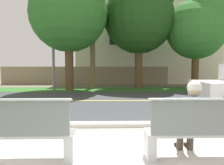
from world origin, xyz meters
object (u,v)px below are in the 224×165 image
Objects in this scene: shade_tree_far_left at (71,7)px; shade_tree_left at (141,13)px; seated_person_blue at (192,116)px; bench_right at (208,132)px; shade_tree_centre at (199,25)px; streetlamp at (53,19)px; bench_left at (11,133)px.

shade_tree_far_left is 4.49m from shade_tree_left.
seated_person_blue is 12.04m from shade_tree_left.
bench_right is 12.37m from shade_tree_centre.
bench_right is at bearing -40.09° from seated_person_blue.
shade_tree_left reaches higher than seated_person_blue.
bench_right is at bearing -93.10° from shade_tree_left.
shade_tree_far_left is (1.09, -0.35, 0.63)m from streetlamp.
seated_person_blue is 0.17× the size of streetlamp.
shade_tree_far_left is 1.21× the size of shade_tree_centre.
shade_tree_far_left is 7.96m from shade_tree_centre.
seated_person_blue is at bearing 139.91° from bench_right.
shade_tree_left is (5.38, 0.96, 0.59)m from streetlamp.
streetlamp is 1.31m from shade_tree_far_left.
shade_tree_left is 1.20× the size of shade_tree_centre.
shade_tree_centre is (8.94, 0.60, -0.21)m from streetlamp.
shade_tree_centre reaches higher than seated_person_blue.
shade_tree_far_left is at bearing 109.23° from seated_person_blue.
seated_person_blue is 0.20× the size of shade_tree_centre.
shade_tree_centre is (7.85, 0.95, -0.83)m from shade_tree_far_left.
bench_left is at bearing -80.68° from streetlamp.
bench_left is at bearing -123.11° from shade_tree_centre.
seated_person_blue is 11.83m from streetlamp.
bench_right is (3.05, 0.00, 0.00)m from bench_left.
shade_tree_centre is at bearing 6.90° from shade_tree_far_left.
shade_tree_centre is at bearing 3.82° from streetlamp.
bench_right is 0.26× the size of shade_tree_left.
bench_left and bench_right have the same top height.
shade_tree_centre is (7.22, 11.08, 3.58)m from bench_left.
shade_tree_centre reaches higher than bench_left.
seated_person_blue reaches higher than bench_right.
shade_tree_far_left is at bearing -17.98° from streetlamp.
bench_right is at bearing -65.55° from streetlamp.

